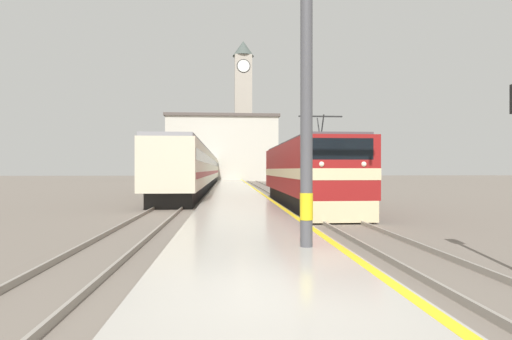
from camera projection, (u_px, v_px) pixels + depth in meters
The scene contains 9 objects.
ground_plane at pixel (234, 193), 35.53m from camera, with size 200.00×200.00×0.00m, color #70665B.
platform at pixel (235, 194), 30.54m from camera, with size 4.00×140.00×0.35m.
rail_track_near at pixel (282, 196), 30.81m from camera, with size 2.84×140.00×0.16m.
rail_track_far at pixel (187, 196), 30.28m from camera, with size 2.83×140.00×0.16m.
locomotive_train at pixel (305, 174), 21.75m from camera, with size 2.92×14.24×4.53m.
passenger_train at pixel (200, 169), 44.33m from camera, with size 2.92×50.09×3.91m.
catenary_mast at pixel (310, 47), 8.92m from camera, with size 2.80×0.29×9.00m.
clock_tower at pixel (243, 106), 84.35m from camera, with size 4.49×4.49×29.27m.
station_building at pixel (223, 148), 73.05m from camera, with size 20.15×8.96×11.84m.
Camera 1 is at (-0.64, -5.57, 2.07)m, focal length 28.00 mm.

